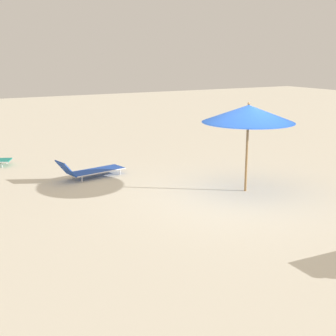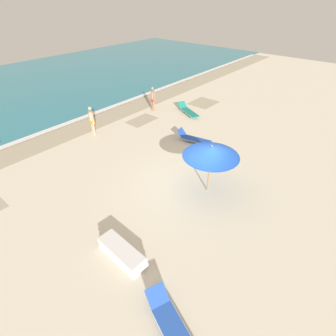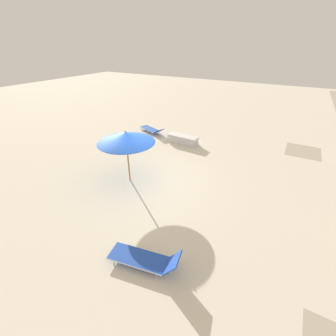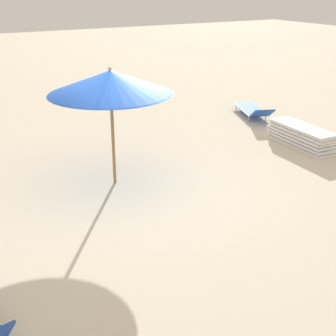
{
  "view_description": "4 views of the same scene",
  "coord_description": "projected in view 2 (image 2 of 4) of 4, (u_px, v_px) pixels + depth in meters",
  "views": [
    {
      "loc": [
        -8.99,
        6.92,
        3.47
      ],
      "look_at": [
        0.46,
        1.64,
        0.82
      ],
      "focal_mm": 50.0,
      "sensor_mm": 36.0,
      "label": 1
    },
    {
      "loc": [
        -7.83,
        -5.03,
        7.45
      ],
      "look_at": [
        -0.33,
        1.29,
        0.67
      ],
      "focal_mm": 28.0,
      "sensor_mm": 36.0,
      "label": 2
    },
    {
      "loc": [
        6.68,
        5.07,
        5.34
      ],
      "look_at": [
        -0.17,
        1.17,
        0.88
      ],
      "focal_mm": 24.0,
      "sensor_mm": 36.0,
      "label": 3
    },
    {
      "loc": [
        3.52,
        7.42,
        3.78
      ],
      "look_at": [
        -0.02,
        1.18,
        0.87
      ],
      "focal_mm": 50.0,
      "sensor_mm": 36.0,
      "label": 4
    }
  ],
  "objects": [
    {
      "name": "ground_plane",
      "position": [
        194.0,
        189.0,
        11.88
      ],
      "size": [
        60.0,
        60.0,
        0.16
      ],
      "color": "beige"
    },
    {
      "name": "ocean_water",
      "position": [
        3.0,
        92.0,
        22.47
      ],
      "size": [
        60.0,
        19.91,
        0.07
      ],
      "color": "teal",
      "rests_on": "ground_plane"
    },
    {
      "name": "beach_umbrella",
      "position": [
        211.0,
        151.0,
        10.55
      ],
      "size": [
        2.34,
        2.34,
        2.3
      ],
      "color": "#9E7547",
      "rests_on": "ground_plane"
    },
    {
      "name": "lounger_stack",
      "position": [
        122.0,
        253.0,
        8.61
      ],
      "size": [
        0.71,
        1.93,
        0.49
      ],
      "rotation": [
        0.0,
        0.0,
        -0.05
      ],
      "color": "white",
      "rests_on": "ground_plane"
    },
    {
      "name": "sun_lounger_under_umbrella",
      "position": [
        188.0,
        111.0,
        18.67
      ],
      "size": [
        1.51,
        2.33,
        0.53
      ],
      "rotation": [
        0.0,
        0.0,
        -0.43
      ],
      "color": "#1E8475",
      "rests_on": "ground_plane"
    },
    {
      "name": "sun_lounger_beside_umbrella",
      "position": [
        194.0,
        138.0,
        15.22
      ],
      "size": [
        0.96,
        2.06,
        0.61
      ],
      "rotation": [
        0.0,
        0.0,
        0.19
      ],
      "color": "blue",
      "rests_on": "ground_plane"
    },
    {
      "name": "sun_lounger_near_water_left",
      "position": [
        171.0,
        324.0,
        6.84
      ],
      "size": [
        1.32,
        2.17,
        0.48
      ],
      "rotation": [
        0.0,
        0.0,
        -0.37
      ],
      "color": "blue",
      "rests_on": "ground_plane"
    },
    {
      "name": "beachgoer_wading_adult",
      "position": [
        92.0,
        119.0,
        15.58
      ],
      "size": [
        0.27,
        0.44,
        1.76
      ],
      "rotation": [
        0.0,
        0.0,
        1.39
      ],
      "color": "tan",
      "rests_on": "ground_plane"
    },
    {
      "name": "beachgoer_shoreline_child",
      "position": [
        153.0,
        98.0,
        18.6
      ],
      "size": [
        0.27,
        0.44,
        1.76
      ],
      "rotation": [
        0.0,
        0.0,
        4.45
      ],
      "color": "#A37A5B",
      "rests_on": "ground_plane"
    }
  ]
}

